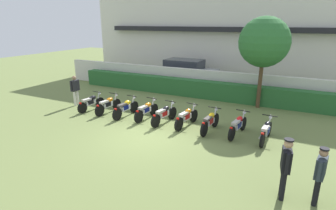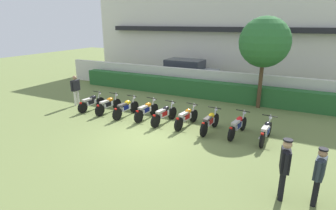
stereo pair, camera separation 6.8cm
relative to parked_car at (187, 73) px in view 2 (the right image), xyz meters
name	(u,v)px [view 2 (the right image)]	position (x,y,z in m)	size (l,w,h in m)	color
ground	(146,137)	(2.22, -9.51, -0.94)	(60.00, 60.00, 0.00)	olive
building	(235,31)	(2.22, 5.07, 2.86)	(23.28, 6.50, 7.59)	silver
compound_wall	(206,83)	(2.22, -2.08, -0.13)	(22.11, 0.30, 1.62)	silver
hedge_row	(202,89)	(2.22, -2.78, -0.40)	(17.69, 0.70, 1.07)	#28602D
parked_car	(187,73)	(0.00, 0.00, 0.00)	(4.55, 2.18, 1.89)	#9EA3A8
tree_near_inspector	(265,42)	(5.72, -3.32, 2.60)	(2.62, 2.62, 4.86)	#4C3823
motorcycle_in_row_0	(91,102)	(-2.19, -7.83, -0.50)	(0.60, 1.78, 0.94)	black
motorcycle_in_row_1	(108,104)	(-1.10, -7.76, -0.49)	(0.60, 1.86, 0.95)	black
motorcycle_in_row_2	(126,108)	(0.04, -7.80, -0.49)	(0.60, 1.94, 0.96)	black
motorcycle_in_row_3	(146,110)	(1.16, -7.68, -0.48)	(0.60, 1.84, 0.97)	black
motorcycle_in_row_4	(164,114)	(2.19, -7.80, -0.49)	(0.61, 1.93, 0.96)	black
motorcycle_in_row_5	(186,117)	(3.28, -7.69, -0.49)	(0.60, 1.91, 0.96)	black
motorcycle_in_row_6	(210,122)	(4.41, -7.80, -0.48)	(0.60, 1.86, 0.98)	black
motorcycle_in_row_7	(238,125)	(5.57, -7.67, -0.49)	(0.60, 1.94, 0.96)	black
motorcycle_in_row_8	(266,131)	(6.70, -7.78, -0.49)	(0.60, 1.84, 0.96)	black
inspector_person	(76,88)	(-3.58, -7.49, 0.07)	(0.23, 0.68, 1.69)	silver
officer_0	(285,164)	(7.57, -11.33, 0.09)	(0.28, 0.68, 1.72)	black
officer_1	(319,172)	(8.38, -11.20, 0.00)	(0.30, 0.64, 1.60)	black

